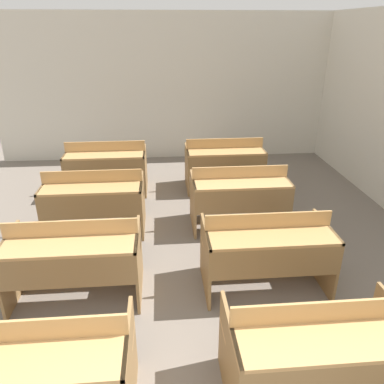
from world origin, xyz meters
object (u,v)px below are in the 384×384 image
Objects in this scene: bench_second_left at (74,257)px; bench_third_left at (94,199)px; bench_second_right at (267,248)px; bench_back_right at (224,161)px; bench_front_right at (319,349)px; bench_front_left at (34,369)px; bench_back_left at (106,165)px; bench_third_right at (239,194)px.

bench_third_left is (-0.01, 1.31, 0.00)m from bench_second_left.
bench_third_left is at bearing 144.89° from bench_second_right.
bench_front_right is at bearing -89.92° from bench_back_right.
bench_back_right is at bearing 34.31° from bench_third_left.
bench_back_left is at bearing 90.17° from bench_front_left.
bench_second_right is (-0.01, 1.26, 0.00)m from bench_front_right.
bench_front_left is 1.00× the size of bench_back_right.
bench_front_left and bench_back_right have the same top height.
bench_front_left is 1.00× the size of bench_third_left.
bench_front_right and bench_third_right have the same top height.
bench_front_right is 1.00× the size of bench_third_right.
bench_back_right is (1.89, 1.29, 0.00)m from bench_third_left.
bench_front_left and bench_back_left have the same top height.
bench_second_left is (-1.88, 1.27, 0.00)m from bench_front_right.
bench_second_left is at bearing -125.84° from bench_back_right.
bench_third_left is (-1.89, 2.58, 0.00)m from bench_front_right.
bench_third_left is at bearing -89.97° from bench_back_left.
bench_front_right and bench_back_left have the same top height.
bench_third_left is 1.87m from bench_third_right.
bench_back_right is at bearing 64.15° from bench_front_left.
bench_second_right is 1.00× the size of bench_third_right.
bench_third_right is (-0.02, 2.57, 0.00)m from bench_front_right.
bench_second_left is 2.59m from bench_back_left.
bench_back_left is at bearing 90.22° from bench_second_left.
bench_second_left and bench_third_right have the same top height.
bench_second_left is at bearing -89.58° from bench_third_left.
bench_third_right is (-0.01, 1.31, 0.00)m from bench_second_right.
bench_front_right is 2.27m from bench_second_left.
bench_third_left is 2.28m from bench_back_right.
bench_third_right is (1.86, 1.30, 0.00)m from bench_second_left.
bench_second_right is at bearing 34.10° from bench_front_left.
bench_front_left and bench_front_right have the same top height.
bench_second_right is 1.00× the size of bench_third_left.
bench_back_left is (-1.89, 3.86, 0.00)m from bench_front_right.
bench_front_left is at bearing -125.84° from bench_third_right.
bench_front_left is 4.30m from bench_back_right.
bench_second_left is 1.00× the size of bench_back_left.
bench_front_left and bench_third_left have the same top height.
bench_second_right is 1.31m from bench_third_right.
bench_second_left is at bearing 90.06° from bench_front_left.
bench_back_right is (0.01, 2.61, 0.00)m from bench_second_right.
bench_front_left is 1.88m from bench_front_right.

